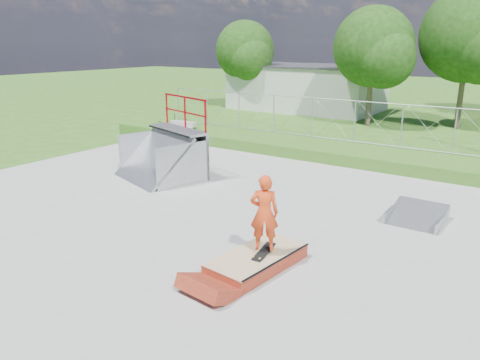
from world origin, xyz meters
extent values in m
plane|color=#355A19|center=(0.00, 0.00, 0.00)|extent=(120.00, 120.00, 0.00)
cube|color=#979795|center=(0.00, 0.00, 0.02)|extent=(20.00, 16.00, 0.04)
cube|color=#355A19|center=(0.00, 9.50, 0.25)|extent=(24.00, 3.00, 0.50)
cube|color=maroon|center=(2.30, -0.94, 0.16)|extent=(1.34, 2.38, 0.32)
cube|color=tan|center=(2.30, -0.94, 0.33)|extent=(1.36, 2.40, 0.02)
cube|color=black|center=(2.43, -0.87, 0.39)|extent=(0.29, 0.81, 0.13)
imported|color=#E24018|center=(2.43, -0.87, 1.21)|extent=(0.71, 0.63, 1.64)
cube|color=silver|center=(-8.00, 22.00, 1.50)|extent=(10.00, 6.00, 3.00)
cylinder|color=brown|center=(-2.00, 18.00, 1.22)|extent=(0.30, 0.30, 2.45)
sphere|color=#15360E|center=(-2.00, 18.00, 4.41)|extent=(4.48, 4.48, 4.48)
sphere|color=#15360E|center=(-1.16, 17.44, 3.85)|extent=(3.36, 3.36, 3.36)
cylinder|color=brown|center=(2.50, 20.00, 1.40)|extent=(0.30, 0.30, 2.80)
sphere|color=#15360E|center=(2.50, 20.00, 5.04)|extent=(5.12, 5.12, 5.12)
cylinder|color=brown|center=(-12.00, 20.00, 1.14)|extent=(0.30, 0.30, 2.27)
sphere|color=#15360E|center=(-12.00, 20.00, 4.10)|extent=(4.16, 4.16, 4.16)
sphere|color=#15360E|center=(-11.22, 19.48, 3.58)|extent=(3.12, 3.12, 3.12)
camera|label=1|loc=(7.15, -8.69, 4.70)|focal=35.00mm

